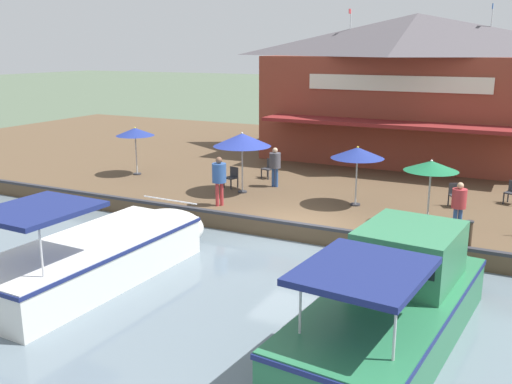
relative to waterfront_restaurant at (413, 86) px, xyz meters
name	(u,v)px	position (x,y,z in m)	size (l,w,h in m)	color
ground_plane	(296,244)	(13.85, -0.63, -4.31)	(220.00, 220.00, 0.00)	#4C5B47
quay_deck	(383,171)	(2.85, -0.63, -4.01)	(22.00, 56.00, 0.60)	brown
quay_edge_fender	(297,224)	(13.75, -0.63, -3.66)	(0.20, 50.40, 0.10)	#2D2D33
waterfront_restaurant	(413,86)	(0.00, 0.00, 0.00)	(9.76, 14.55, 7.65)	brown
patio_umbrella_near_quay_edge	(431,166)	(11.76, 3.12, -1.76)	(1.73, 1.73, 2.16)	#B7B7B7
patio_umbrella_mid_patio_left	(135,132)	(9.90, -10.13, -1.76)	(1.72, 1.72, 2.17)	#B7B7B7
patio_umbrella_mid_patio_right	(242,140)	(10.69, -4.28, -1.59)	(2.27, 2.27, 2.42)	#B7B7B7
patio_umbrella_back_row	(358,153)	(10.51, 0.32, -1.76)	(1.92, 1.92, 2.19)	#B7B7B7
cafe_chair_mid_patio	(232,176)	(10.15, -5.05, -3.23)	(0.54, 0.54, 0.85)	#2D2D33
cafe_chair_under_first_umbrella	(269,167)	(7.86, -4.45, -3.23)	(0.55, 0.55, 0.85)	#2D2D33
cafe_chair_far_corner_seat	(456,194)	(9.05, 3.61, -3.23)	(0.59, 0.59, 0.85)	#2D2D33
person_near_entrance	(275,162)	(9.21, -3.53, -2.69)	(0.46, 0.46, 1.64)	#2D5193
person_mid_patio	(459,201)	(12.06, 4.08, -2.73)	(0.45, 0.45, 1.59)	#2D5193
person_at_quay_edge	(219,175)	(12.79, -4.10, -2.56)	(0.51, 0.51, 1.81)	#B23338
motorboat_nearest_quay	(401,295)	(18.27, 3.75, -3.43)	(8.20, 3.20, 2.29)	#287047
motorboat_fourth_along	(109,250)	(18.58, -4.31, -3.59)	(7.84, 2.89, 2.44)	silver
mooring_post	(469,234)	(13.50, 4.59, -3.30)	(0.22, 0.22, 0.81)	#473323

